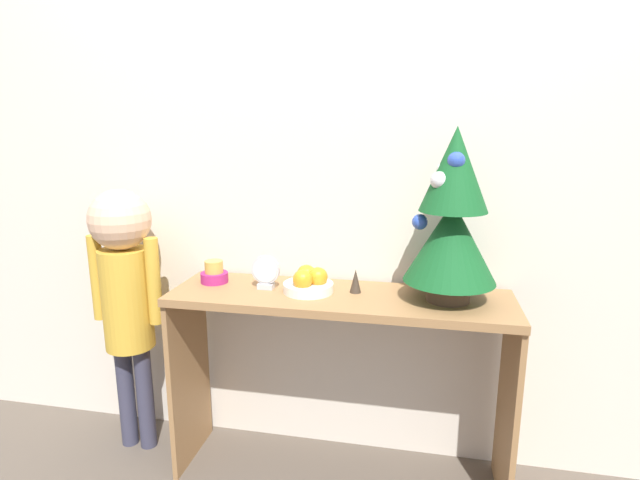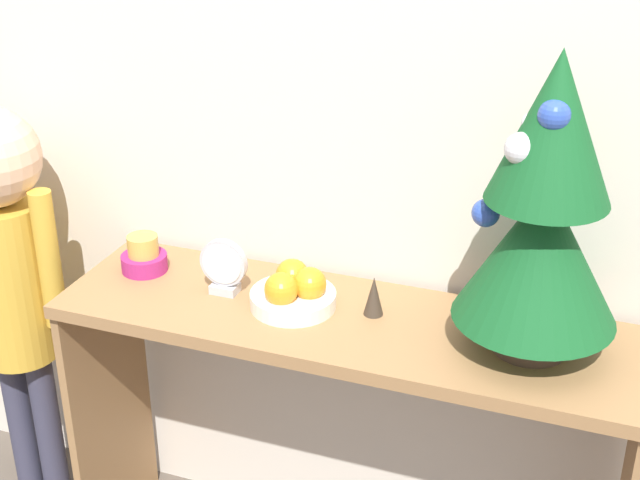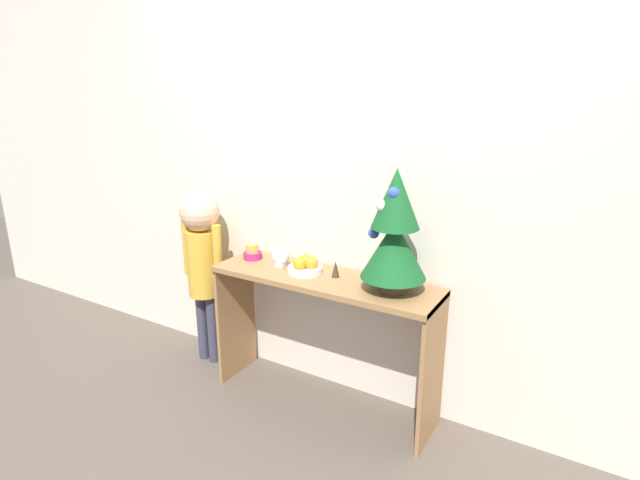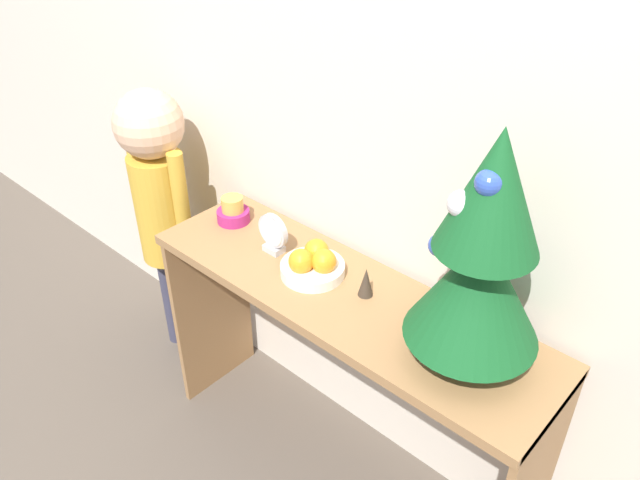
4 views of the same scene
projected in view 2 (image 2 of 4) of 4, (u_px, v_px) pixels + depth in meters
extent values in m
cube|color=beige|center=(382.00, 56.00, 1.85)|extent=(7.00, 0.05, 2.50)
cube|color=olive|center=(344.00, 323.00, 1.88)|extent=(1.25, 0.36, 0.03)
cube|color=olive|center=(110.00, 404.00, 2.22)|extent=(0.02, 0.33, 0.75)
cylinder|color=#4C3828|center=(530.00, 337.00, 1.75)|extent=(0.15, 0.15, 0.05)
cylinder|color=brown|center=(532.00, 317.00, 1.73)|extent=(0.02, 0.02, 0.04)
cone|color=#145123|center=(540.00, 252.00, 1.67)|extent=(0.32, 0.32, 0.28)
cone|color=#145123|center=(555.00, 127.00, 1.57)|extent=(0.23, 0.23, 0.28)
sphere|color=red|center=(538.00, 161.00, 1.69)|extent=(0.05, 0.05, 0.05)
sphere|color=silver|center=(521.00, 149.00, 1.56)|extent=(0.06, 0.06, 0.06)
sphere|color=#2D4CA8|center=(486.00, 213.00, 1.68)|extent=(0.05, 0.05, 0.05)
sphere|color=silver|center=(534.00, 124.00, 1.58)|extent=(0.05, 0.05, 0.05)
sphere|color=#2D4CA8|center=(554.00, 116.00, 1.53)|extent=(0.06, 0.06, 0.06)
cylinder|color=silver|center=(293.00, 299.00, 1.91)|extent=(0.19, 0.19, 0.03)
sphere|color=orange|center=(310.00, 284.00, 1.89)|extent=(0.07, 0.07, 0.07)
sphere|color=orange|center=(292.00, 275.00, 1.92)|extent=(0.07, 0.07, 0.07)
sphere|color=orange|center=(281.00, 289.00, 1.86)|extent=(0.07, 0.07, 0.07)
cylinder|color=#9E2366|center=(144.00, 262.00, 2.06)|extent=(0.11, 0.11, 0.04)
cylinder|color=gold|center=(143.00, 246.00, 2.04)|extent=(0.07, 0.07, 0.05)
cube|color=#B2B2B7|center=(225.00, 288.00, 1.97)|extent=(0.06, 0.04, 0.02)
cylinder|color=#B2B2B7|center=(224.00, 262.00, 1.94)|extent=(0.11, 0.02, 0.11)
cylinder|color=white|center=(222.00, 264.00, 1.93)|extent=(0.09, 0.00, 0.09)
cone|color=#382D23|center=(374.00, 296.00, 1.86)|extent=(0.04, 0.04, 0.09)
cylinder|color=#38384C|center=(21.00, 422.00, 2.39)|extent=(0.07, 0.07, 0.46)
cylinder|color=#38384C|center=(49.00, 429.00, 2.37)|extent=(0.07, 0.07, 0.46)
cylinder|color=gold|center=(10.00, 282.00, 2.19)|extent=(0.20, 0.20, 0.41)
cylinder|color=gold|center=(49.00, 260.00, 2.12)|extent=(0.05, 0.05, 0.35)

